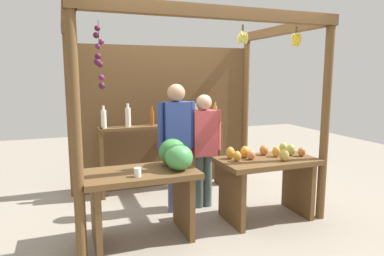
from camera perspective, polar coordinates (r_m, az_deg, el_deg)
name	(u,v)px	position (r m, az deg, el deg)	size (l,w,h in m)	color
ground_plane	(187,206)	(4.70, -0.83, -12.75)	(12.00, 12.00, 0.00)	gray
market_stall	(176,99)	(4.78, -2.63, 4.82)	(2.89, 1.98, 2.39)	brown
fruit_counter_left	(153,178)	(3.68, -6.41, -8.28)	(1.17, 0.64, 1.03)	brown
fruit_counter_right	(267,173)	(4.26, 12.25, -7.34)	(1.17, 0.64, 0.88)	brown
bottle_shelf_unit	(162,139)	(5.09, -4.92, -1.87)	(1.85, 0.22, 1.33)	brown
vendor_man	(176,136)	(4.28, -2.60, -1.37)	(0.48, 0.22, 1.62)	#505277
vendor_woman	(204,141)	(4.44, 1.96, -2.23)	(0.48, 0.20, 1.48)	#4B5F5A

